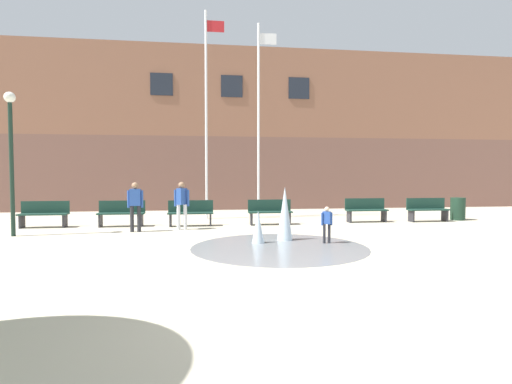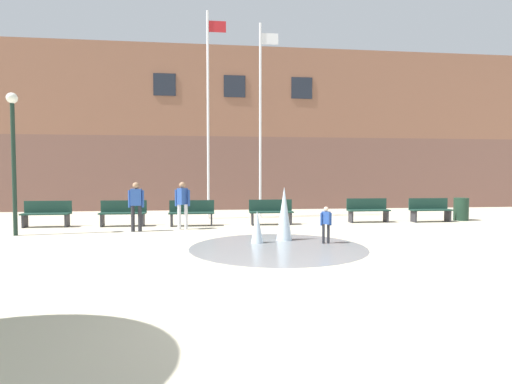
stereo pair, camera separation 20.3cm
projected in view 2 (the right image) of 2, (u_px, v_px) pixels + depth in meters
name	position (u px, v px, depth m)	size (l,w,h in m)	color
ground_plane	(307.00, 312.00, 5.35)	(100.00, 100.00, 0.00)	#BCB299
library_building	(231.00, 134.00, 23.41)	(36.00, 6.05, 8.39)	brown
splash_fountain	(278.00, 225.00, 10.74)	(4.46, 4.46, 1.51)	gray
park_bench_far_left	(47.00, 213.00, 13.94)	(1.60, 0.44, 0.91)	#28282D
park_bench_under_left_flagpole	(123.00, 213.00, 14.16)	(1.60, 0.44, 0.91)	#28282D
park_bench_center	(192.00, 212.00, 14.26)	(1.60, 0.44, 0.91)	#28282D
park_bench_under_right_flagpole	(271.00, 211.00, 14.60)	(1.60, 0.44, 0.91)	#28282D
park_bench_near_trashcan	(368.00, 210.00, 15.32)	(1.60, 0.44, 0.91)	#28282D
park_bench_far_right	(430.00, 209.00, 15.46)	(1.60, 0.44, 0.91)	#28282D
teen_by_trashcan	(182.00, 202.00, 13.30)	(0.50, 0.39, 1.59)	silver
adult_watching	(136.00, 203.00, 12.79)	(0.50, 0.21, 1.59)	#28282D
child_in_fountain	(326.00, 222.00, 10.61)	(0.31, 0.23, 0.99)	#28282D
flagpole_left	(209.00, 110.00, 16.37)	(0.80, 0.10, 8.49)	silver
flagpole_right	(261.00, 116.00, 16.63)	(0.80, 0.10, 8.08)	silver
lamp_post_left_lane	(13.00, 144.00, 11.89)	(0.32, 0.32, 4.27)	#192D23
trash_can	(461.00, 209.00, 15.92)	(0.56, 0.56, 0.90)	#193323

